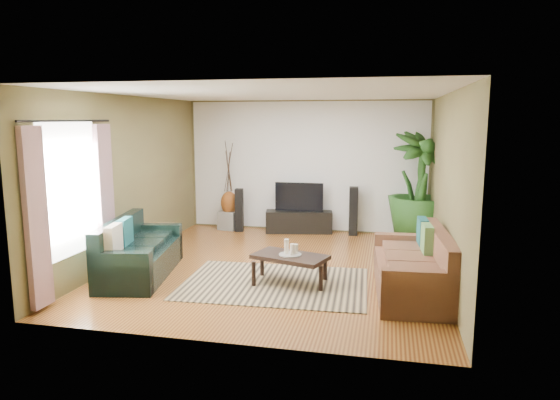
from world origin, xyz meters
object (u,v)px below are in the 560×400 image
(speaker_right, at_px, (353,211))
(potted_plant, at_px, (419,186))
(sofa_left, at_px, (141,248))
(side_table, at_px, (159,238))
(coffee_table, at_px, (290,269))
(sofa_right, at_px, (412,262))
(speaker_left, at_px, (239,210))
(pedestal, at_px, (229,220))
(vase, at_px, (229,203))
(television, at_px, (299,197))
(tv_stand, at_px, (299,222))

(speaker_right, bearing_deg, potted_plant, -11.01)
(sofa_left, relative_size, side_table, 3.97)
(potted_plant, distance_m, side_table, 4.94)
(coffee_table, distance_m, speaker_right, 3.30)
(coffee_table, bearing_deg, sofa_left, -159.82)
(sofa_right, xyz_separation_m, side_table, (-4.27, 1.22, -0.18))
(side_table, bearing_deg, speaker_left, 63.92)
(potted_plant, bearing_deg, sofa_right, -94.33)
(sofa_left, bearing_deg, potted_plant, -63.26)
(coffee_table, relative_size, side_table, 2.13)
(pedestal, xyz_separation_m, side_table, (-0.65, -2.03, 0.05))
(sofa_right, distance_m, side_table, 4.44)
(vase, bearing_deg, pedestal, 0.00)
(coffee_table, xyz_separation_m, speaker_right, (0.66, 3.22, 0.28))
(speaker_left, height_order, speaker_right, speaker_right)
(sofa_left, distance_m, television, 3.80)
(coffee_table, distance_m, television, 3.29)
(tv_stand, bearing_deg, side_table, -147.29)
(speaker_left, bearing_deg, coffee_table, -70.07)
(speaker_right, relative_size, side_table, 2.03)
(sofa_right, xyz_separation_m, speaker_left, (-3.35, 3.09, 0.02))
(sofa_right, relative_size, vase, 4.08)
(sofa_right, height_order, potted_plant, potted_plant)
(speaker_right, relative_size, potted_plant, 0.47)
(speaker_right, bearing_deg, tv_stand, 176.41)
(sofa_left, xyz_separation_m, vase, (0.30, 3.33, 0.14))
(vase, bearing_deg, tv_stand, 0.00)
(sofa_left, relative_size, speaker_right, 1.95)
(side_table, bearing_deg, pedestal, 72.34)
(coffee_table, bearing_deg, vase, 138.67)
(tv_stand, xyz_separation_m, speaker_right, (1.11, 0.00, 0.26))
(tv_stand, height_order, side_table, side_table)
(tv_stand, distance_m, speaker_left, 1.26)
(pedestal, bearing_deg, sofa_right, -41.92)
(sofa_right, bearing_deg, potted_plant, 171.73)
(sofa_left, height_order, coffee_table, sofa_left)
(potted_plant, xyz_separation_m, pedestal, (-3.85, 0.16, -0.85))
(speaker_left, xyz_separation_m, side_table, (-0.92, -1.87, -0.21))
(television, xyz_separation_m, speaker_right, (1.11, 0.00, -0.25))
(tv_stand, xyz_separation_m, pedestal, (-1.50, 0.00, -0.03))
(sofa_right, xyz_separation_m, tv_stand, (-2.12, 3.25, -0.20))
(potted_plant, xyz_separation_m, vase, (-3.85, 0.16, -0.49))
(vase, bearing_deg, sofa_left, -95.21)
(potted_plant, bearing_deg, speaker_right, 172.58)
(speaker_right, bearing_deg, vase, 176.41)
(sofa_left, height_order, pedestal, sofa_left)
(sofa_left, distance_m, tv_stand, 3.79)
(coffee_table, relative_size, pedestal, 2.66)
(speaker_right, distance_m, side_table, 3.85)
(speaker_right, bearing_deg, television, 176.41)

